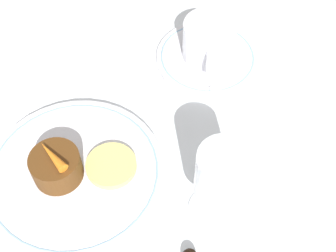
{
  "coord_description": "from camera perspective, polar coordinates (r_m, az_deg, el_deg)",
  "views": [
    {
      "loc": [
        0.31,
        0.1,
        0.55
      ],
      "look_at": [
        -0.05,
        0.07,
        0.04
      ],
      "focal_mm": 50.0,
      "sensor_mm": 36.0,
      "label": 1
    }
  ],
  "objects": [
    {
      "name": "coffee_cup",
      "position": [
        0.73,
        5.02,
        10.45
      ],
      "size": [
        0.11,
        0.08,
        0.06
      ],
      "color": "white",
      "rests_on": "saucer"
    },
    {
      "name": "dessert_cake",
      "position": [
        0.61,
        -13.45,
        -4.83
      ],
      "size": [
        0.06,
        0.06,
        0.04
      ],
      "color": "#563314",
      "rests_on": "dinner_plate"
    },
    {
      "name": "spoon",
      "position": [
        0.71,
        4.06,
        5.66
      ],
      "size": [
        0.07,
        0.09,
        0.0
      ],
      "color": "silver",
      "rests_on": "saucer"
    },
    {
      "name": "pineapple_slice",
      "position": [
        0.61,
        -6.57,
        -5.22
      ],
      "size": [
        0.07,
        0.07,
        0.01
      ],
      "color": "#EFE075",
      "rests_on": "dinner_plate"
    },
    {
      "name": "wine_glass",
      "position": [
        0.53,
        6.61,
        -6.42
      ],
      "size": [
        0.07,
        0.07,
        0.13
      ],
      "color": "silver",
      "rests_on": "ground_plane"
    },
    {
      "name": "dinner_plate",
      "position": [
        0.63,
        -11.3,
        -5.68
      ],
      "size": [
        0.24,
        0.24,
        0.01
      ],
      "color": "white",
      "rests_on": "ground_plane"
    },
    {
      "name": "ground_plane",
      "position": [
        0.63,
        -6.76,
        -5.7
      ],
      "size": [
        3.0,
        3.0,
        0.0
      ],
      "primitive_type": "plane",
      "color": "white"
    },
    {
      "name": "carrot_garnish",
      "position": [
        0.59,
        -13.93,
        -3.54
      ],
      "size": [
        0.04,
        0.04,
        0.01
      ],
      "color": "orange",
      "rests_on": "dessert_cake"
    },
    {
      "name": "fork",
      "position": [
        0.73,
        -4.89,
        6.05
      ],
      "size": [
        0.06,
        0.18,
        0.01
      ],
      "color": "silver",
      "rests_on": "ground_plane"
    },
    {
      "name": "saucer",
      "position": [
        0.75,
        4.79,
        8.31
      ],
      "size": [
        0.16,
        0.16,
        0.01
      ],
      "color": "white",
      "rests_on": "ground_plane"
    }
  ]
}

